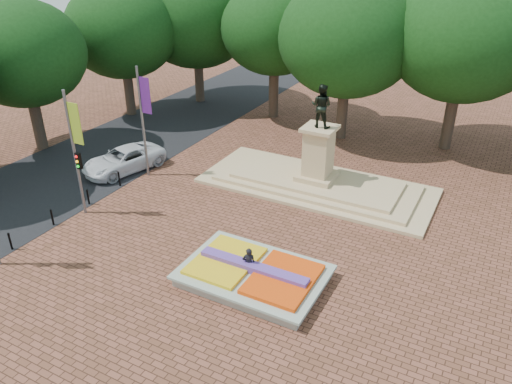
{
  "coord_description": "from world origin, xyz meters",
  "views": [
    {
      "loc": [
        9.55,
        -17.79,
        13.97
      ],
      "look_at": [
        -0.98,
        1.96,
        2.2
      ],
      "focal_mm": 35.0,
      "sensor_mm": 36.0,
      "label": 1
    }
  ],
  "objects_px": {
    "flower_bed": "(254,274)",
    "monument": "(317,174)",
    "van": "(124,160)",
    "pedestrian": "(249,264)"
  },
  "relations": [
    {
      "from": "flower_bed",
      "to": "monument",
      "type": "distance_m",
      "value": 10.07
    },
    {
      "from": "van",
      "to": "pedestrian",
      "type": "distance_m",
      "value": 14.17
    },
    {
      "from": "monument",
      "to": "van",
      "type": "xyz_separation_m",
      "value": [
        -12.0,
        -3.68,
        -0.13
      ]
    },
    {
      "from": "pedestrian",
      "to": "monument",
      "type": "bearing_deg",
      "value": -111.61
    },
    {
      "from": "monument",
      "to": "pedestrian",
      "type": "relative_size",
      "value": 8.69
    },
    {
      "from": "monument",
      "to": "van",
      "type": "bearing_deg",
      "value": -162.96
    },
    {
      "from": "pedestrian",
      "to": "flower_bed",
      "type": "bearing_deg",
      "value": 138.43
    },
    {
      "from": "monument",
      "to": "van",
      "type": "relative_size",
      "value": 2.58
    },
    {
      "from": "monument",
      "to": "van",
      "type": "height_order",
      "value": "monument"
    },
    {
      "from": "flower_bed",
      "to": "van",
      "type": "relative_size",
      "value": 1.16
    }
  ]
}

